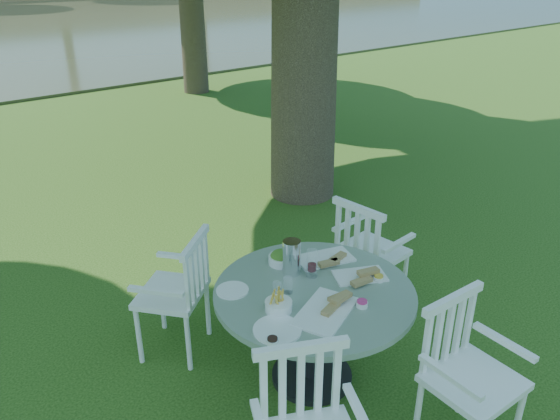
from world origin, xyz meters
The scene contains 6 objects.
ground centered at (0.00, 0.00, 0.00)m, with size 140.00×140.00×0.00m, color #1B3C0C.
table centered at (-0.44, -0.69, 0.58)m, with size 1.31×1.31×0.73m.
chair_ne centered at (0.45, -0.32, 0.57)m, with size 0.50×0.53×0.97m.
chair_nw centered at (-0.95, 0.13, 0.56)m, with size 0.65×0.65×0.94m.
chair_se centered at (-0.13, -1.61, 0.57)m, with size 0.51×0.48×0.97m.
tableware centered at (-0.47, -0.59, 0.78)m, with size 1.14×0.92×0.24m.
Camera 1 is at (-2.50, -2.86, 2.68)m, focal length 35.00 mm.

